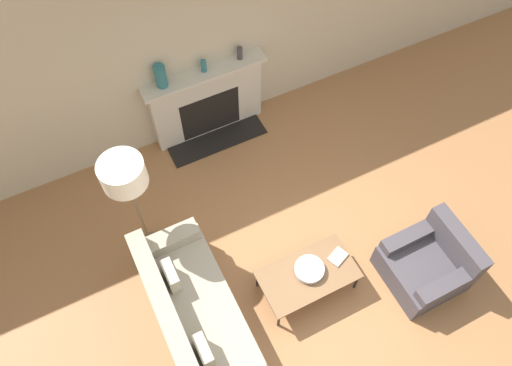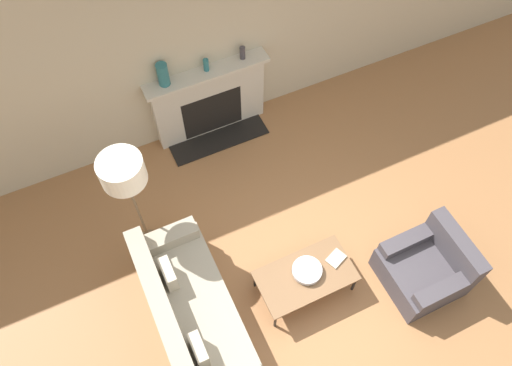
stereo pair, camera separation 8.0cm
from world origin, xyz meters
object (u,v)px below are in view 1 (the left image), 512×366
Objects in this scene: couch at (195,317)px; bowl at (309,269)px; fireplace at (207,102)px; armchair_near at (428,264)px; floor_lamp at (124,177)px; mantel_vase_center_left at (204,66)px; mantel_vase_center_right at (240,53)px; coffee_table at (308,275)px; book at (338,257)px; mantel_vase_left at (161,76)px.

couch is 5.85× the size of bowl.
armchair_near is (1.42, -3.29, -0.28)m from fireplace.
floor_lamp reaches higher than mantel_vase_center_left.
floor_lamp is at bearing -136.21° from mantel_vase_center_left.
mantel_vase_center_right is at bearing 0.00° from mantel_vase_center_left.
floor_lamp is (-0.13, 1.26, 1.21)m from couch.
book is (0.42, 0.03, 0.04)m from coffee_table.
couch is 3.12m from mantel_vase_center_left.
book is 1.43× the size of mantel_vase_center_right.
floor_lamp is at bearing 122.18° from book.
couch is at bearing -116.55° from fireplace.
floor_lamp is at bearing -136.19° from fireplace.
mantel_vase_center_left is at bearing 0.00° from mantel_vase_left.
mantel_vase_left reaches higher than couch.
fireplace is at bearing 91.40° from bowl.
fireplace is at bearing -137.88° from mantel_vase_center_left.
armchair_near is (2.74, -0.64, -0.04)m from couch.
couch is (-1.33, -2.65, -0.23)m from fireplace.
mantel_vase_left is (-0.63, 2.78, 0.88)m from bowl.
mantel_vase_left is at bearing 88.00° from book.
fireplace reaches higher than armchair_near.
mantel_vase_left is at bearing 180.00° from mantel_vase_center_left.
mantel_vase_center_left is at bearing 76.94° from book.
couch is 1.79m from book.
mantel_vase_left is at bearing 102.06° from coffee_table.
bowl reaches higher than book.
fireplace is at bearing 43.81° from floor_lamp.
book is at bearing -35.74° from floor_lamp.
mantel_vase_center_left is (-1.40, 3.30, 0.95)m from armchair_near.
floor_lamp reaches higher than bowl.
bowl is 2.93m from mantel_vase_center_right.
floor_lamp is at bearing -123.50° from armchair_near.
floor_lamp is (-1.52, 1.37, 1.10)m from bowl.
armchair_near is 1.46m from coffee_table.
book is 2.94m from mantel_vase_center_left.
book is 3.10m from mantel_vase_left.
fireplace reaches higher than coffee_table.
bowl is 1.99× the size of mantel_vase_center_left.
mantel_vase_left is 1.09m from mantel_vase_center_right.
armchair_near is at bearing -75.01° from mantel_vase_center_right.
couch is at bearing -84.30° from floor_lamp.
mantel_vase_center_right is (0.51, 0.00, 0.00)m from mantel_vase_center_left.
fireplace is 3.59m from armchair_near.
mantel_vase_center_left reaches higher than book.
fireplace is 2.77m from bowl.
mantel_vase_center_left is (0.02, 0.01, 0.68)m from fireplace.
fireplace is 9.84× the size of mantel_vase_center_left.
bowl is at bearing -42.08° from floor_lamp.
couch reaches higher than armchair_near.
floor_lamp is at bearing -122.39° from mantel_vase_left.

